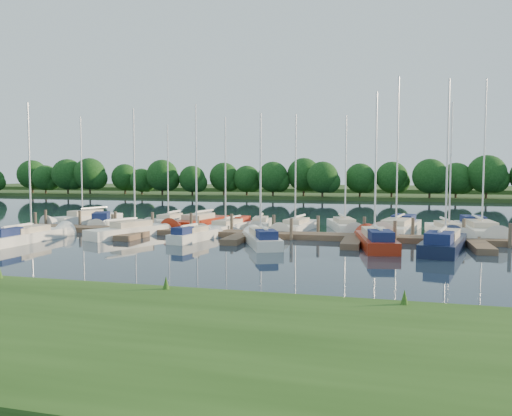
% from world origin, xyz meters
% --- Properties ---
extents(ground, '(260.00, 260.00, 0.00)m').
position_xyz_m(ground, '(0.00, 0.00, 0.00)').
color(ground, '#182331').
rests_on(ground, ground).
extents(near_bank, '(90.00, 10.00, 0.50)m').
position_xyz_m(near_bank, '(0.00, -16.00, 0.25)').
color(near_bank, '#204213').
rests_on(near_bank, ground).
extents(dock, '(40.00, 6.00, 0.40)m').
position_xyz_m(dock, '(0.00, 7.31, 0.20)').
color(dock, brown).
rests_on(dock, ground).
extents(mooring_pilings, '(38.24, 2.84, 2.00)m').
position_xyz_m(mooring_pilings, '(0.00, 8.43, 0.60)').
color(mooring_pilings, '#473D33').
rests_on(mooring_pilings, ground).
extents(far_shore, '(180.00, 30.00, 0.60)m').
position_xyz_m(far_shore, '(0.00, 75.00, 0.30)').
color(far_shore, '#254319').
rests_on(far_shore, ground).
extents(distant_hill, '(220.00, 40.00, 1.40)m').
position_xyz_m(distant_hill, '(0.00, 100.00, 0.70)').
color(distant_hill, '#344B20').
rests_on(distant_hill, ground).
extents(treeline, '(145.99, 9.87, 8.27)m').
position_xyz_m(treeline, '(-5.20, 61.96, 4.21)').
color(treeline, '#38281C').
rests_on(treeline, ground).
extents(sailboat_n_0, '(3.97, 8.24, 10.69)m').
position_xyz_m(sailboat_n_0, '(-17.95, 13.71, 0.29)').
color(sailboat_n_0, white).
rests_on(sailboat_n_0, ground).
extents(motorboat, '(3.54, 5.69, 1.59)m').
position_xyz_m(motorboat, '(-14.91, 11.59, 0.34)').
color(motorboat, white).
rests_on(motorboat, ground).
extents(sailboat_n_2, '(1.88, 7.57, 9.68)m').
position_xyz_m(sailboat_n_2, '(-9.58, 14.71, 0.27)').
color(sailboat_n_2, white).
rests_on(sailboat_n_2, ground).
extents(sailboat_n_3, '(3.21, 8.96, 11.35)m').
position_xyz_m(sailboat_n_3, '(-6.18, 13.35, 0.28)').
color(sailboat_n_3, maroon).
rests_on(sailboat_n_3, ground).
extents(sailboat_n_4, '(2.99, 7.74, 9.73)m').
position_xyz_m(sailboat_n_4, '(-2.56, 10.89, 0.31)').
color(sailboat_n_4, white).
rests_on(sailboat_n_4, ground).
extents(sailboat_n_5, '(2.44, 6.75, 8.58)m').
position_xyz_m(sailboat_n_5, '(-0.58, 14.14, 0.27)').
color(sailboat_n_5, white).
rests_on(sailboat_n_5, ground).
extents(sailboat_n_6, '(2.76, 8.01, 10.07)m').
position_xyz_m(sailboat_n_6, '(2.88, 12.70, 0.27)').
color(sailboat_n_6, white).
rests_on(sailboat_n_6, ground).
extents(sailboat_n_7, '(3.58, 7.92, 10.01)m').
position_xyz_m(sailboat_n_7, '(6.78, 14.23, 0.27)').
color(sailboat_n_7, white).
rests_on(sailboat_n_7, ground).
extents(sailboat_n_8, '(4.18, 10.44, 12.98)m').
position_xyz_m(sailboat_n_8, '(11.07, 13.68, 0.32)').
color(sailboat_n_8, white).
rests_on(sailboat_n_8, ground).
extents(sailboat_n_9, '(2.78, 8.38, 10.56)m').
position_xyz_m(sailboat_n_9, '(14.83, 12.11, 0.27)').
color(sailboat_n_9, white).
rests_on(sailboat_n_9, ground).
extents(sailboat_n_10, '(2.75, 9.90, 12.45)m').
position_xyz_m(sailboat_n_10, '(17.34, 13.43, 0.33)').
color(sailboat_n_10, white).
rests_on(sailboat_n_10, ground).
extents(sailboat_s_0, '(1.98, 7.95, 10.19)m').
position_xyz_m(sailboat_s_0, '(-14.33, 1.28, 0.32)').
color(sailboat_s_0, white).
rests_on(sailboat_s_0, ground).
extents(sailboat_s_1, '(4.35, 7.74, 10.20)m').
position_xyz_m(sailboat_s_1, '(-8.63, 5.85, 0.28)').
color(sailboat_s_1, white).
rests_on(sailboat_s_1, ground).
extents(sailboat_s_2, '(2.22, 5.68, 7.44)m').
position_xyz_m(sailboat_s_2, '(-3.08, 4.67, 0.32)').
color(sailboat_s_2, white).
rests_on(sailboat_s_2, ground).
extents(sailboat_s_3, '(4.03, 7.00, 9.25)m').
position_xyz_m(sailboat_s_3, '(2.12, 3.81, 0.33)').
color(sailboat_s_3, white).
rests_on(sailboat_s_3, ground).
extents(sailboat_s_4, '(3.05, 8.28, 10.57)m').
position_xyz_m(sailboat_s_4, '(9.55, 4.90, 0.34)').
color(sailboat_s_4, maroon).
rests_on(sailboat_s_4, ground).
extents(sailboat_s_5, '(3.63, 8.76, 11.18)m').
position_xyz_m(sailboat_s_5, '(13.76, 4.55, 0.34)').
color(sailboat_s_5, black).
rests_on(sailboat_s_5, ground).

